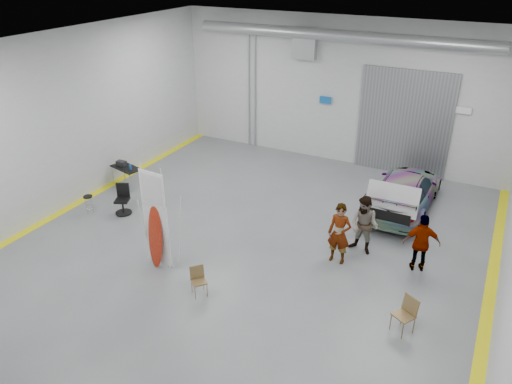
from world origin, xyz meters
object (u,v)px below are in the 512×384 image
at_px(shop_stool, 89,204).
at_px(office_chair, 124,201).
at_px(person_b, 364,225).
at_px(folding_chair_far, 403,321).
at_px(work_table, 125,167).
at_px(sedan_car, 405,191).
at_px(surfboard_display, 156,228).
at_px(folding_chair_near, 200,286).
at_px(person_a, 339,234).
at_px(person_c, 422,243).

relative_size(shop_stool, office_chair, 0.60).
distance_m(person_b, shop_stool, 9.37).
xyz_separation_m(folding_chair_far, work_table, (-11.30, 3.39, 0.49)).
bearing_deg(sedan_car, person_b, 83.03).
height_order(sedan_car, surfboard_display, surfboard_display).
height_order(person_b, folding_chair_near, person_b).
bearing_deg(shop_stool, person_a, 6.99).
relative_size(folding_chair_near, work_table, 0.58).
height_order(surfboard_display, folding_chair_far, surfboard_display).
distance_m(folding_chair_near, office_chair, 5.48).
distance_m(sedan_car, office_chair, 9.76).
xyz_separation_m(folding_chair_near, folding_chair_far, (5.10, 1.01, 0.04)).
xyz_separation_m(sedan_car, folding_chair_far, (1.38, -6.37, -0.40)).
xyz_separation_m(shop_stool, work_table, (-0.29, 2.29, 0.47)).
xyz_separation_m(person_c, folding_chair_far, (0.16, -2.81, -0.59)).
bearing_deg(sedan_car, office_chair, 30.23).
bearing_deg(person_c, office_chair, -11.16).
bearing_deg(shop_stool, sedan_car, 28.70).
relative_size(person_a, folding_chair_near, 2.35).
bearing_deg(shop_stool, person_b, 11.59).
distance_m(person_c, work_table, 11.15).
bearing_deg(work_table, sedan_car, 16.74).
xyz_separation_m(person_c, shop_stool, (-10.85, -1.71, -0.57)).
distance_m(person_c, office_chair, 9.81).
xyz_separation_m(person_a, folding_chair_far, (2.35, -2.16, -0.64)).
bearing_deg(person_c, work_table, -21.10).
xyz_separation_m(sedan_car, person_c, (1.21, -3.57, 0.19)).
height_order(person_c, office_chair, person_c).
height_order(person_c, folding_chair_far, person_c).
height_order(folding_chair_far, work_table, work_table).
bearing_deg(person_a, work_table, 173.62).
distance_m(person_a, surfboard_display, 5.21).
distance_m(sedan_car, person_a, 4.33).
relative_size(person_c, work_table, 1.29).
relative_size(person_a, folding_chair_far, 2.01).
height_order(sedan_car, office_chair, sedan_car).
relative_size(person_a, person_c, 1.06).
height_order(person_b, person_c, person_b).
xyz_separation_m(surfboard_display, folding_chair_near, (1.76, -0.58, -1.03)).
height_order(person_b, surfboard_display, surfboard_display).
height_order(sedan_car, work_table, sedan_car).
distance_m(person_a, work_table, 9.03).
relative_size(folding_chair_near, shop_stool, 1.27).
height_order(surfboard_display, folding_chair_near, surfboard_display).
bearing_deg(surfboard_display, person_b, 39.67).
xyz_separation_m(work_table, office_chair, (1.40, -1.77, -0.32)).
distance_m(person_b, folding_chair_far, 3.56).
xyz_separation_m(person_b, folding_chair_near, (-3.24, -3.99, -0.67)).
height_order(work_table, office_chair, office_chair).
bearing_deg(office_chair, person_a, -20.15).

